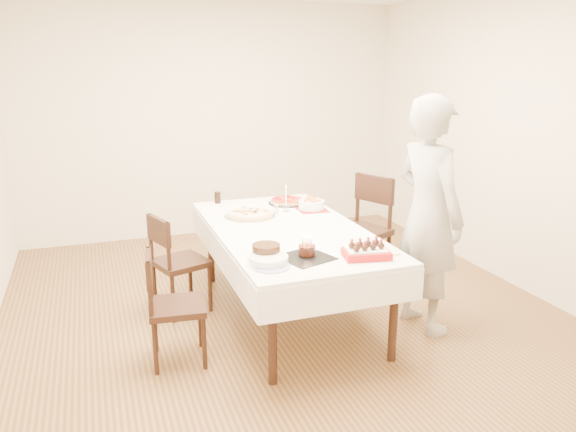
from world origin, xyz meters
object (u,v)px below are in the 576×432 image
object	(u,v)px
cola_glass	(218,198)
layer_cake	(266,251)
pizza_white	(250,214)
pasta_bowl	(311,205)
chair_left_dessert	(177,307)
strawberry_box	(366,252)
pizza_pepperoni	(287,201)
person	(428,216)
chair_left_savory	(181,263)
dining_table	(288,272)
taper_candle	(286,198)
chair_right_savory	(358,232)
birthday_cake	(307,246)

from	to	relation	value
cola_glass	layer_cake	world-z (taller)	cola_glass
pizza_white	pasta_bowl	world-z (taller)	pasta_bowl
chair_left_dessert	strawberry_box	world-z (taller)	strawberry_box
chair_left_dessert	pizza_pepperoni	xyz separation A→B (m)	(1.23, 1.19, 0.37)
cola_glass	layer_cake	size ratio (longest dim) A/B	0.45
person	pizza_white	world-z (taller)	person
chair_left_savory	chair_left_dessert	world-z (taller)	chair_left_savory
dining_table	pizza_white	world-z (taller)	pizza_white
chair_left_savory	strawberry_box	bearing A→B (deg)	113.15
pizza_white	pizza_pepperoni	size ratio (longest dim) A/B	1.25
chair_left_savory	pizza_pepperoni	size ratio (longest dim) A/B	2.42
pasta_bowl	taper_candle	distance (m)	0.25
layer_cake	strawberry_box	xyz separation A→B (m)	(0.65, -0.21, -0.01)
pizza_white	pizza_pepperoni	distance (m)	0.57
dining_table	pizza_white	distance (m)	0.61
person	pizza_white	distance (m)	1.49
pasta_bowl	chair_left_savory	bearing A→B (deg)	-175.75
taper_candle	chair_right_savory	bearing A→B (deg)	-7.24
layer_cake	pizza_pepperoni	bearing A→B (deg)	65.12
chair_right_savory	layer_cake	world-z (taller)	chair_right_savory
dining_table	strawberry_box	xyz separation A→B (m)	(0.27, -0.82, 0.41)
dining_table	person	distance (m)	1.20
chair_left_savory	pizza_white	size ratio (longest dim) A/B	1.93
cola_glass	layer_cake	distance (m)	1.60
chair_right_savory	strawberry_box	size ratio (longest dim) A/B	3.31
dining_table	chair_left_dessert	world-z (taller)	chair_left_dessert
pasta_bowl	chair_right_savory	bearing A→B (deg)	-7.44
pizza_pepperoni	cola_glass	xyz separation A→B (m)	(-0.61, 0.23, 0.03)
cola_glass	person	bearing A→B (deg)	-49.78
taper_candle	chair_left_dessert	bearing A→B (deg)	-140.19
person	chair_right_savory	bearing A→B (deg)	-2.24
dining_table	chair_right_savory	size ratio (longest dim) A/B	2.10
pizza_pepperoni	pasta_bowl	size ratio (longest dim) A/B	1.51
pizza_pepperoni	pasta_bowl	xyz separation A→B (m)	(0.13, -0.28, 0.02)
pizza_pepperoni	pasta_bowl	bearing A→B (deg)	-65.39
pizza_white	pasta_bowl	size ratio (longest dim) A/B	1.89
chair_right_savory	cola_glass	distance (m)	1.35
pizza_pepperoni	pasta_bowl	distance (m)	0.31
chair_right_savory	birthday_cake	distance (m)	1.47
pasta_bowl	strawberry_box	world-z (taller)	pasta_bowl
pasta_bowl	taper_candle	xyz separation A→B (m)	(-0.23, 0.03, 0.08)
person	strawberry_box	world-z (taller)	person
pizza_white	layer_cake	distance (m)	1.05
person	layer_cake	bearing A→B (deg)	85.15
chair_right_savory	pasta_bowl	distance (m)	0.53
cola_glass	birthday_cake	bearing A→B (deg)	-81.52
strawberry_box	person	bearing A→B (deg)	23.45
dining_table	pizza_pepperoni	bearing A→B (deg)	70.96
chair_left_savory	cola_glass	bearing A→B (deg)	-145.94
chair_left_dessert	taper_candle	bearing A→B (deg)	-133.85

